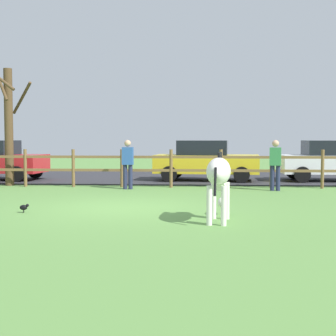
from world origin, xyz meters
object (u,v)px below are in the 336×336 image
(zebra, at_px, (219,176))
(visitor_left_of_tree, at_px, (128,162))
(parked_car_yellow, at_px, (206,160))
(crow_on_grass, at_px, (24,207))
(visitor_right_of_tree, at_px, (275,163))
(bare_tree, at_px, (9,123))
(parked_car_white, at_px, (333,160))

(zebra, distance_m, visitor_left_of_tree, 6.78)
(parked_car_yellow, height_order, visitor_left_of_tree, visitor_left_of_tree)
(visitor_left_of_tree, bearing_deg, crow_on_grass, -107.03)
(crow_on_grass, distance_m, visitor_right_of_tree, 8.26)
(bare_tree, distance_m, crow_on_grass, 7.18)
(parked_car_yellow, bearing_deg, bare_tree, -164.31)
(crow_on_grass, xyz_separation_m, parked_car_yellow, (4.25, 8.25, 0.72))
(crow_on_grass, height_order, visitor_right_of_tree, visitor_right_of_tree)
(visitor_right_of_tree, bearing_deg, crow_on_grass, -141.62)
(bare_tree, height_order, zebra, bare_tree)
(zebra, bearing_deg, crow_on_grass, 168.51)
(parked_car_yellow, relative_size, visitor_left_of_tree, 2.52)
(parked_car_white, bearing_deg, visitor_left_of_tree, -157.88)
(bare_tree, bearing_deg, zebra, -44.92)
(crow_on_grass, relative_size, visitor_left_of_tree, 0.13)
(parked_car_white, bearing_deg, parked_car_yellow, -178.96)
(crow_on_grass, distance_m, parked_car_white, 12.38)
(bare_tree, relative_size, zebra, 2.23)
(visitor_right_of_tree, bearing_deg, parked_car_white, 50.40)
(bare_tree, bearing_deg, visitor_right_of_tree, -7.20)
(visitor_left_of_tree, relative_size, visitor_right_of_tree, 1.00)
(parked_car_white, distance_m, visitor_right_of_tree, 4.20)
(zebra, height_order, parked_car_yellow, parked_car_yellow)
(zebra, xyz_separation_m, crow_on_grass, (-4.39, 0.89, -0.80))
(parked_car_yellow, xyz_separation_m, visitor_left_of_tree, (-2.63, -2.96, 0.06))
(crow_on_grass, xyz_separation_m, parked_car_white, (9.12, 8.34, 0.72))
(bare_tree, distance_m, zebra, 10.23)
(zebra, height_order, parked_car_white, parked_car_white)
(bare_tree, relative_size, visitor_left_of_tree, 2.63)
(parked_car_white, relative_size, visitor_left_of_tree, 2.44)
(bare_tree, xyz_separation_m, visitor_right_of_tree, (9.24, -1.17, -1.33))
(zebra, distance_m, parked_car_yellow, 9.15)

